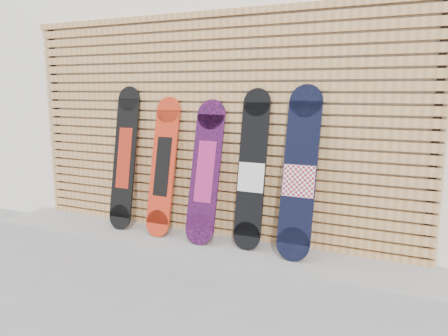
{
  "coord_description": "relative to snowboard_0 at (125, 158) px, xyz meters",
  "views": [
    {
      "loc": [
        1.81,
        -2.85,
        1.57
      ],
      "look_at": [
        0.12,
        0.75,
        0.85
      ],
      "focal_mm": 35.0,
      "sensor_mm": 36.0,
      "label": 1
    }
  ],
  "objects": [
    {
      "name": "slat_wall",
      "position": [
        0.9,
        0.18,
        0.35
      ],
      "size": [
        4.26,
        0.08,
        2.29
      ],
      "color": "tan",
      "rests_on": "ground"
    },
    {
      "name": "snowboard_4",
      "position": [
        1.89,
        -0.04,
        -0.0
      ],
      "size": [
        0.3,
        0.37,
        1.5
      ],
      "color": "black",
      "rests_on": "concrete_step"
    },
    {
      "name": "ground",
      "position": [
        1.05,
        -0.79,
        -0.86
      ],
      "size": [
        80.0,
        80.0,
        0.0
      ],
      "primitive_type": "plane",
      "color": "gray",
      "rests_on": "ground"
    },
    {
      "name": "concrete_step",
      "position": [
        0.9,
        -0.11,
        -0.8
      ],
      "size": [
        4.6,
        0.7,
        0.12
      ],
      "primitive_type": "cube",
      "color": "gray",
      "rests_on": "ground"
    },
    {
      "name": "snowboard_2",
      "position": [
        0.97,
        -0.03,
        -0.06
      ],
      "size": [
        0.3,
        0.35,
        1.36
      ],
      "color": "black",
      "rests_on": "concrete_step"
    },
    {
      "name": "snowboard_0",
      "position": [
        0.0,
        0.0,
        0.0
      ],
      "size": [
        0.26,
        0.3,
        1.48
      ],
      "color": "black",
      "rests_on": "concrete_step"
    },
    {
      "name": "snowboard_1",
      "position": [
        0.48,
        -0.01,
        -0.05
      ],
      "size": [
        0.27,
        0.33,
        1.38
      ],
      "color": "red",
      "rests_on": "concrete_step"
    },
    {
      "name": "building",
      "position": [
        1.55,
        2.71,
        0.94
      ],
      "size": [
        12.0,
        5.0,
        3.6
      ],
      "primitive_type": "cube",
      "color": "white",
      "rests_on": "ground"
    },
    {
      "name": "snowboard_3",
      "position": [
        1.43,
        0.0,
        -0.02
      ],
      "size": [
        0.26,
        0.29,
        1.46
      ],
      "color": "black",
      "rests_on": "concrete_step"
    }
  ]
}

